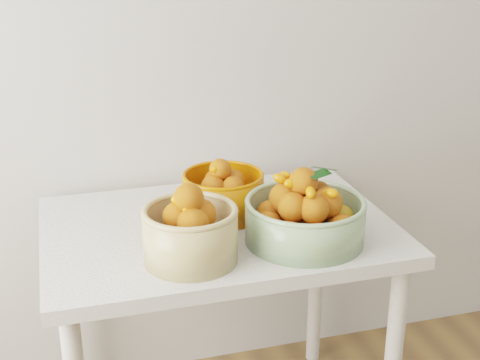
% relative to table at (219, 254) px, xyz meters
% --- Properties ---
extents(table, '(1.00, 0.70, 0.75)m').
position_rel_table_xyz_m(table, '(0.00, 0.00, 0.00)').
color(table, silver).
rests_on(table, ground).
extents(bowl_cream, '(0.31, 0.31, 0.21)m').
position_rel_table_xyz_m(bowl_cream, '(-0.12, -0.19, 0.18)').
color(bowl_cream, tan).
rests_on(bowl_cream, table).
extents(bowl_green, '(0.33, 0.33, 0.21)m').
position_rel_table_xyz_m(bowl_green, '(0.20, -0.17, 0.17)').
color(bowl_green, '#8DAF7E').
rests_on(bowl_green, table).
extents(bowl_orange, '(0.30, 0.30, 0.17)m').
position_rel_table_xyz_m(bowl_orange, '(0.03, 0.07, 0.17)').
color(bowl_orange, '#C85505').
rests_on(bowl_orange, table).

